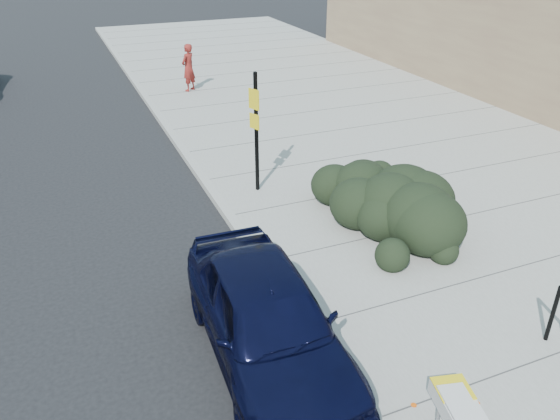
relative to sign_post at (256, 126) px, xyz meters
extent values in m
plane|color=black|center=(-1.00, -4.99, -1.74)|extent=(120.00, 120.00, 0.00)
cube|color=gray|center=(4.60, 0.01, -1.67)|extent=(11.20, 50.00, 0.15)
cube|color=#9E9E99|center=(-1.00, 0.01, -1.66)|extent=(0.22, 50.00, 0.17)
cylinder|color=gray|center=(-0.34, -7.40, -1.39)|extent=(0.05, 0.05, 0.40)
cylinder|color=gray|center=(-0.07, -7.47, -1.39)|extent=(0.05, 0.05, 0.40)
cube|color=yellow|center=(-0.20, -7.41, -0.96)|extent=(0.52, 0.51, 0.02)
cylinder|color=black|center=(2.24, -6.69, -1.10)|extent=(0.07, 0.07, 0.98)
cube|color=black|center=(0.02, 0.01, -0.18)|extent=(0.08, 0.08, 2.82)
cube|color=yellow|center=(-0.04, -0.01, 0.63)|extent=(0.14, 0.31, 0.46)
cube|color=yellow|center=(-0.04, -0.01, 0.12)|extent=(0.13, 0.29, 0.35)
ellipsoid|color=black|center=(1.97, -2.49, -0.89)|extent=(2.19, 3.88, 1.40)
imported|color=black|center=(-1.80, -5.24, -1.00)|extent=(1.94, 4.43, 1.48)
imported|color=maroon|center=(0.70, 9.12, -0.72)|extent=(0.75, 0.72, 1.73)
camera|label=1|loc=(-4.05, -11.09, 4.11)|focal=35.00mm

